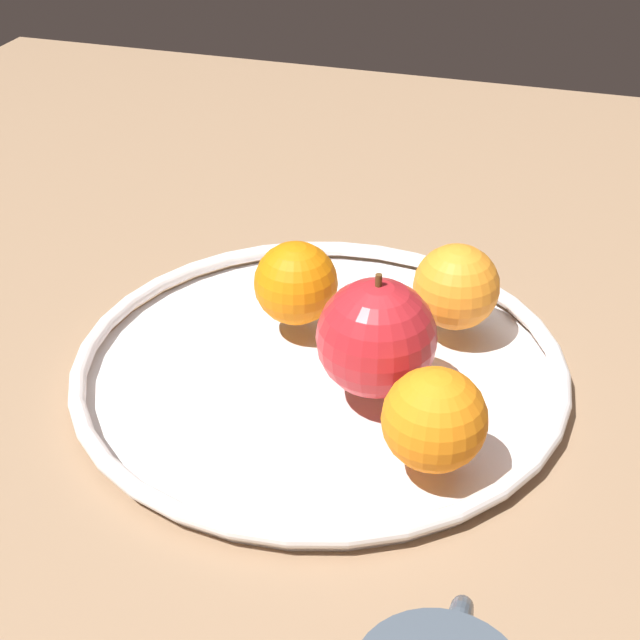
# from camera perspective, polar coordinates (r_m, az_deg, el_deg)

# --- Properties ---
(ground_plane) EXTENTS (1.36, 1.36, 0.04)m
(ground_plane) POSITION_cam_1_polar(r_m,az_deg,el_deg) (0.68, 0.00, -4.78)
(ground_plane) COLOR #967657
(fruit_bowl) EXTENTS (0.35, 0.35, 0.02)m
(fruit_bowl) POSITION_cam_1_polar(r_m,az_deg,el_deg) (0.67, 0.00, -2.80)
(fruit_bowl) COLOR white
(fruit_bowl) RESTS_ON ground_plane
(apple) EXTENTS (0.08, 0.08, 0.09)m
(apple) POSITION_cam_1_polar(r_m,az_deg,el_deg) (0.61, 3.47, -1.10)
(apple) COLOR red
(apple) RESTS_ON fruit_bowl
(orange_back_left) EXTENTS (0.06, 0.06, 0.06)m
(orange_back_left) POSITION_cam_1_polar(r_m,az_deg,el_deg) (0.56, 7.02, -6.07)
(orange_back_left) COLOR orange
(orange_back_left) RESTS_ON fruit_bowl
(orange_back_right) EXTENTS (0.06, 0.06, 0.06)m
(orange_back_right) POSITION_cam_1_polar(r_m,az_deg,el_deg) (0.69, -1.49, 2.27)
(orange_back_right) COLOR orange
(orange_back_right) RESTS_ON fruit_bowl
(orange_center) EXTENTS (0.06, 0.06, 0.06)m
(orange_center) POSITION_cam_1_polar(r_m,az_deg,el_deg) (0.69, 8.34, 2.02)
(orange_center) COLOR orange
(orange_center) RESTS_ON fruit_bowl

